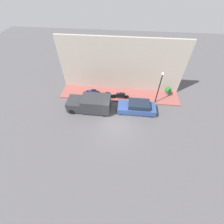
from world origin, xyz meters
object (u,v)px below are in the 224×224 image
at_px(motorcycle_blue, 93,92).
at_px(streetlamp, 160,84).
at_px(parked_car, 137,107).
at_px(delivery_van, 90,104).
at_px(motorcycle_red, 107,95).
at_px(motorcycle_black, 121,95).
at_px(potted_plant, 168,91).

bearing_deg(motorcycle_blue, streetlamp, -94.11).
bearing_deg(parked_car, delivery_van, 92.99).
bearing_deg(motorcycle_red, parked_car, -115.87).
relative_size(motorcycle_black, motorcycle_blue, 1.07).
distance_m(parked_car, delivery_van, 5.53).
bearing_deg(delivery_van, potted_plant, -69.02).
distance_m(parked_car, potted_plant, 5.24).
relative_size(motorcycle_red, potted_plant, 1.69).
bearing_deg(streetlamp, motorcycle_blue, 85.89).
xyz_separation_m(motorcycle_black, motorcycle_blue, (0.27, 3.64, 0.02)).
xyz_separation_m(parked_car, motorcycle_black, (1.96, 2.03, -0.06)).
height_order(parked_car, streetlamp, streetlamp).
height_order(parked_car, motorcycle_black, parked_car).
height_order(parked_car, potted_plant, parked_car).
xyz_separation_m(delivery_van, streetlamp, (1.95, -7.81, 1.90)).
xyz_separation_m(delivery_van, motorcycle_black, (2.25, -3.48, -0.35)).
relative_size(parked_car, motorcycle_black, 2.07).
bearing_deg(motorcycle_blue, motorcycle_black, -94.19).
xyz_separation_m(motorcycle_blue, streetlamp, (-0.57, -7.97, 2.22)).
height_order(delivery_van, motorcycle_black, delivery_van).
height_order(motorcycle_blue, potted_plant, potted_plant).
bearing_deg(delivery_van, motorcycle_red, -38.99).
xyz_separation_m(streetlamp, potted_plant, (1.71, -1.72, -2.10)).
relative_size(motorcycle_black, streetlamp, 0.50).
xyz_separation_m(parked_car, potted_plant, (3.37, -4.02, 0.09)).
bearing_deg(streetlamp, delivery_van, 103.98).
height_order(delivery_van, motorcycle_blue, delivery_van).
height_order(motorcycle_black, streetlamp, streetlamp).
bearing_deg(streetlamp, motorcycle_red, 88.30).
distance_m(motorcycle_red, motorcycle_blue, 1.92).
height_order(parked_car, motorcycle_red, parked_car).
distance_m(motorcycle_black, streetlamp, 4.89).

